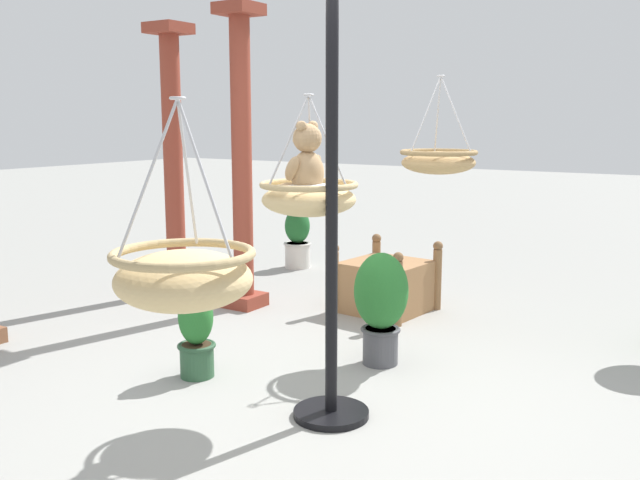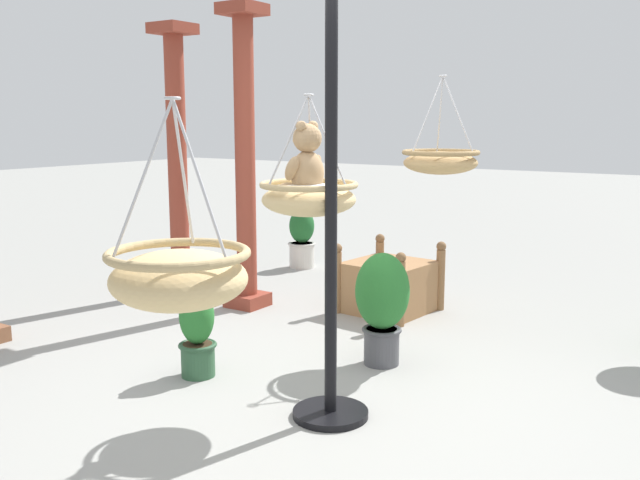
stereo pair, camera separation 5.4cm
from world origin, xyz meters
TOP-DOWN VIEW (x-y plane):
  - ground_plane at (0.00, 0.00)m, footprint 40.00×40.00m
  - display_pole_central at (-0.23, -0.17)m, footprint 0.44×0.44m
  - hanging_basket_with_teddy at (-0.08, 0.08)m, footprint 0.58×0.58m
  - teddy_bear at (-0.08, 0.10)m, footprint 0.30×0.27m
  - hanging_basket_left_high at (-1.57, -0.33)m, footprint 0.56×0.56m
  - hanging_basket_right_low at (1.29, -0.15)m, footprint 0.56×0.56m
  - greenhouse_pillar_right at (1.49, 2.69)m, footprint 0.35×0.35m
  - greenhouse_pillar_far_back at (1.41, 1.78)m, footprint 0.34×0.34m
  - wooden_planter_box at (1.98, 0.61)m, footprint 0.82×0.81m
  - potted_plant_fern_front at (3.11, 2.34)m, footprint 0.32×0.32m
  - potted_plant_flowering_red at (-0.16, 0.93)m, footprint 0.26×0.26m
  - potted_plant_tall_leafy at (0.72, 0.01)m, footprint 0.38×0.38m

SIDE VIEW (x-z plane):
  - ground_plane at x=0.00m, z-range 0.00..0.00m
  - wooden_planter_box at x=1.98m, z-range -0.06..0.56m
  - potted_plant_flowering_red at x=-0.16m, z-range -0.01..0.62m
  - potted_plant_fern_front at x=3.11m, z-range -0.01..0.70m
  - potted_plant_tall_leafy at x=0.72m, z-range 0.05..0.85m
  - display_pole_central at x=-0.23m, z-range -0.48..2.17m
  - hanging_basket_left_high at x=-1.57m, z-range 0.71..1.51m
  - greenhouse_pillar_right at x=1.49m, z-range -0.05..2.55m
  - hanging_basket_with_teddy at x=-0.08m, z-range 0.90..1.61m
  - greenhouse_pillar_far_back at x=1.41m, z-range -0.05..2.64m
  - hanging_basket_right_low at x=1.29m, z-range 1.05..1.76m
  - teddy_bear at x=-0.08m, z-range 1.23..1.67m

